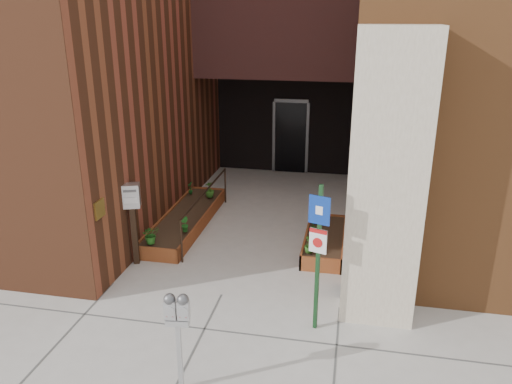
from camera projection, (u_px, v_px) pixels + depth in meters
The scene contains 14 objects.
ground at pixel (221, 295), 8.53m from camera, with size 80.00×80.00×0.00m, color #9E9991.
planter_left at pixel (186, 220), 11.26m from camera, with size 0.90×3.60×0.30m.
planter_right at pixel (325, 241), 10.22m from camera, with size 0.80×2.20×0.30m.
handrail at pixel (206, 197), 10.92m from camera, with size 0.04×3.34×0.90m.
parking_meter at pixel (177, 317), 6.04m from camera, with size 0.32×0.16×1.39m.
sign_post at pixel (318, 244), 7.15m from camera, with size 0.31×0.12×2.32m.
payment_dropbox at pixel (132, 207), 9.22m from camera, with size 0.38×0.32×1.61m.
shrub_left_a at pixel (151, 234), 9.70m from camera, with size 0.33×0.33×0.37m, color #23631C.
shrub_left_b at pixel (184, 224), 10.23m from camera, with size 0.17×0.17×0.32m, color #195518.
shrub_left_c at pixel (210, 189), 12.14m from camera, with size 0.22×0.22×0.39m, color #2A5C1A.
shrub_left_d at pixel (190, 188), 12.35m from camera, with size 0.17×0.17×0.32m, color #175017.
shrub_right_a at pixel (309, 245), 9.32m from camera, with size 0.18×0.18×0.32m, color #244F16.
shrub_right_b at pixel (314, 224), 10.26m from camera, with size 0.15×0.15×0.29m, color #1A5919.
shrub_right_c at pixel (315, 216), 10.65m from camera, with size 0.28×0.28×0.31m, color #1E5317.
Camera 1 is at (2.04, -7.17, 4.54)m, focal length 35.00 mm.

